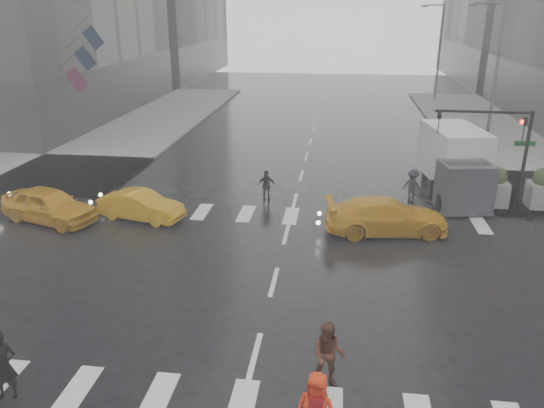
# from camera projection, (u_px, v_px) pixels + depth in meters

# --- Properties ---
(ground) EXTENTS (120.00, 120.00, 0.00)m
(ground) POSITION_uv_depth(u_px,v_px,m) (274.00, 282.00, 17.62)
(ground) COLOR black
(ground) RESTS_ON ground
(sidewalk_nw) EXTENTS (35.00, 35.00, 0.15)m
(sidewalk_nw) POSITION_uv_depth(u_px,v_px,m) (23.00, 140.00, 36.21)
(sidewalk_nw) COLOR slate
(sidewalk_nw) RESTS_ON ground
(road_markings) EXTENTS (18.00, 48.00, 0.01)m
(road_markings) POSITION_uv_depth(u_px,v_px,m) (274.00, 282.00, 17.62)
(road_markings) COLOR silver
(road_markings) RESTS_ON ground
(traffic_signal_pole) EXTENTS (4.45, 0.42, 4.50)m
(traffic_signal_pole) POSITION_uv_depth(u_px,v_px,m) (504.00, 140.00, 22.87)
(traffic_signal_pole) COLOR black
(traffic_signal_pole) RESTS_ON ground
(street_lamp_near) EXTENTS (2.15, 0.22, 9.00)m
(street_lamp_near) POSITION_uv_depth(u_px,v_px,m) (494.00, 73.00, 31.33)
(street_lamp_near) COLOR #59595B
(street_lamp_near) RESTS_ON ground
(street_lamp_far) EXTENTS (2.15, 0.22, 9.00)m
(street_lamp_far) POSITION_uv_depth(u_px,v_px,m) (438.00, 49.00, 49.93)
(street_lamp_far) COLOR #59595B
(street_lamp_far) RESTS_ON ground
(planter_west) EXTENTS (1.10, 1.10, 1.80)m
(planter_west) POSITION_uv_depth(u_px,v_px,m) (449.00, 185.00, 24.06)
(planter_west) COLOR slate
(planter_west) RESTS_ON ground
(planter_mid) EXTENTS (1.10, 1.10, 1.80)m
(planter_mid) POSITION_uv_depth(u_px,v_px,m) (495.00, 187.00, 23.82)
(planter_mid) COLOR slate
(planter_mid) RESTS_ON ground
(planter_east) EXTENTS (1.10, 1.10, 1.80)m
(planter_east) POSITION_uv_depth(u_px,v_px,m) (542.00, 189.00, 23.58)
(planter_east) COLOR slate
(planter_east) RESTS_ON ground
(flag_cluster) EXTENTS (2.87, 3.06, 4.69)m
(flag_cluster) POSITION_uv_depth(u_px,v_px,m) (81.00, 55.00, 34.67)
(flag_cluster) COLOR #59595B
(flag_cluster) RESTS_ON ground
(pedestrian_brown) EXTENTS (0.88, 0.71, 1.70)m
(pedestrian_brown) POSITION_uv_depth(u_px,v_px,m) (329.00, 355.00, 12.53)
(pedestrian_brown) COLOR #4C281B
(pedestrian_brown) RESTS_ON ground
(pedestrian_far_a) EXTENTS (0.87, 0.54, 1.48)m
(pedestrian_far_a) POSITION_uv_depth(u_px,v_px,m) (267.00, 186.00, 24.81)
(pedestrian_far_a) COLOR black
(pedestrian_far_a) RESTS_ON ground
(pedestrian_far_b) EXTENTS (1.18, 1.09, 1.62)m
(pedestrian_far_b) POSITION_uv_depth(u_px,v_px,m) (413.00, 186.00, 24.49)
(pedestrian_far_b) COLOR black
(pedestrian_far_b) RESTS_ON ground
(taxi_front) EXTENTS (4.62, 2.96, 1.47)m
(taxi_front) POSITION_uv_depth(u_px,v_px,m) (49.00, 205.00, 22.38)
(taxi_front) COLOR orange
(taxi_front) RESTS_ON ground
(taxi_mid) EXTENTS (3.90, 2.09, 1.22)m
(taxi_mid) POSITION_uv_depth(u_px,v_px,m) (141.00, 206.00, 22.66)
(taxi_mid) COLOR orange
(taxi_mid) RESTS_ON ground
(taxi_rear) EXTENTS (4.58, 2.61, 1.42)m
(taxi_rear) POSITION_uv_depth(u_px,v_px,m) (387.00, 216.00, 21.26)
(taxi_rear) COLOR orange
(taxi_rear) RESTS_ON ground
(box_truck) EXTENTS (2.24, 5.96, 3.17)m
(box_truck) POSITION_uv_depth(u_px,v_px,m) (456.00, 162.00, 25.12)
(box_truck) COLOR silver
(box_truck) RESTS_ON ground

